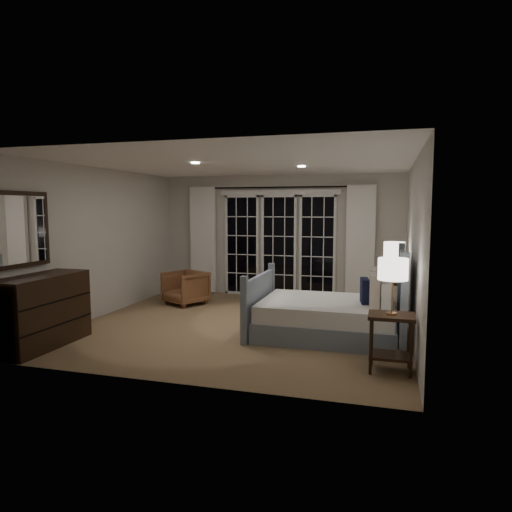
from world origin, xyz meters
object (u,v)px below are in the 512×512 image
(lamp_left, at_px, (393,270))
(dresser, at_px, (41,311))
(nightstand_right, at_px, (393,295))
(lamp_right, at_px, (394,250))
(nightstand_left, at_px, (391,334))
(bed, at_px, (332,315))
(armchair, at_px, (185,288))

(lamp_left, height_order, dresser, lamp_left)
(nightstand_right, relative_size, lamp_right, 1.00)
(nightstand_left, xyz_separation_m, lamp_left, (0.00, -0.00, 0.72))
(bed, bearing_deg, lamp_right, 55.47)
(lamp_right, distance_m, armchair, 3.88)
(lamp_left, xyz_separation_m, armchair, (-3.73, 2.67, -0.84))
(bed, distance_m, lamp_right, 1.71)
(bed, xyz_separation_m, dresser, (-3.65, -1.55, 0.16))
(dresser, bearing_deg, lamp_right, 31.70)
(nightstand_left, relative_size, armchair, 0.94)
(nightstand_right, bearing_deg, dresser, -148.30)
(bed, distance_m, nightstand_right, 1.49)
(bed, relative_size, lamp_right, 3.25)
(bed, height_order, lamp_left, lamp_left)
(bed, bearing_deg, lamp_left, -57.60)
(nightstand_left, height_order, nightstand_right, nightstand_left)
(bed, xyz_separation_m, nightstand_left, (0.79, -1.25, 0.12))
(lamp_left, relative_size, lamp_right, 0.98)
(nightstand_left, distance_m, lamp_right, 2.58)
(bed, height_order, armchair, bed)
(nightstand_right, height_order, dresser, dresser)
(nightstand_left, height_order, dresser, dresser)
(nightstand_left, xyz_separation_m, lamp_right, (0.05, 2.48, 0.73))
(bed, height_order, dresser, bed)
(nightstand_right, bearing_deg, lamp_left, -91.11)
(nightstand_right, bearing_deg, bed, -124.53)
(lamp_right, bearing_deg, bed, -124.53)
(nightstand_left, bearing_deg, dresser, -176.16)
(nightstand_left, distance_m, dresser, 4.46)
(bed, height_order, lamp_right, lamp_right)
(nightstand_right, relative_size, dresser, 0.48)
(lamp_right, xyz_separation_m, dresser, (-4.49, -2.77, -0.68))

